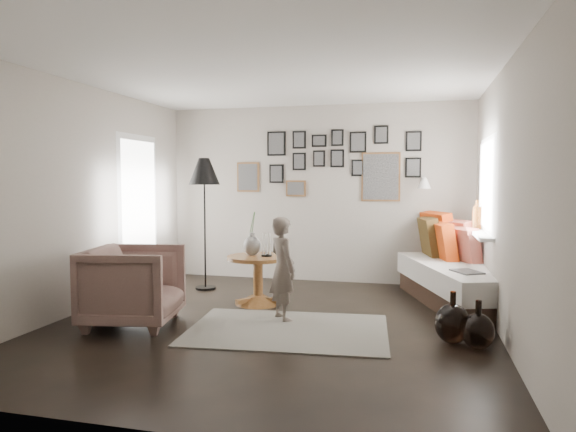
% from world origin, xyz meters
% --- Properties ---
extents(ground, '(4.80, 4.80, 0.00)m').
position_xyz_m(ground, '(0.00, 0.00, 0.00)').
color(ground, black).
rests_on(ground, ground).
extents(wall_back, '(4.50, 0.00, 4.50)m').
position_xyz_m(wall_back, '(0.00, 2.40, 1.30)').
color(wall_back, '#A69D91').
rests_on(wall_back, ground).
extents(wall_front, '(4.50, 0.00, 4.50)m').
position_xyz_m(wall_front, '(0.00, -2.40, 1.30)').
color(wall_front, '#A69D91').
rests_on(wall_front, ground).
extents(wall_left, '(0.00, 4.80, 4.80)m').
position_xyz_m(wall_left, '(-2.25, 0.00, 1.30)').
color(wall_left, '#A69D91').
rests_on(wall_left, ground).
extents(wall_right, '(0.00, 4.80, 4.80)m').
position_xyz_m(wall_right, '(2.25, 0.00, 1.30)').
color(wall_right, '#A69D91').
rests_on(wall_right, ground).
extents(ceiling, '(4.80, 4.80, 0.00)m').
position_xyz_m(ceiling, '(0.00, 0.00, 2.60)').
color(ceiling, white).
rests_on(ceiling, wall_back).
extents(door_left, '(0.00, 2.14, 2.14)m').
position_xyz_m(door_left, '(-2.23, 1.20, 1.05)').
color(door_left, white).
rests_on(door_left, wall_left).
extents(window_right, '(0.15, 1.32, 1.30)m').
position_xyz_m(window_right, '(2.18, 1.34, 0.93)').
color(window_right, white).
rests_on(window_right, wall_right).
extents(gallery_wall, '(2.74, 0.03, 1.08)m').
position_xyz_m(gallery_wall, '(0.29, 2.38, 1.74)').
color(gallery_wall, brown).
rests_on(gallery_wall, wall_back).
extents(wall_sconce, '(0.18, 0.36, 0.16)m').
position_xyz_m(wall_sconce, '(1.55, 2.13, 1.46)').
color(wall_sconce, white).
rests_on(wall_sconce, wall_back).
extents(rug, '(2.09, 1.55, 0.01)m').
position_xyz_m(rug, '(0.22, -0.19, 0.01)').
color(rug, '#B4AF9E').
rests_on(rug, ground).
extents(pedestal_table, '(0.75, 0.75, 0.59)m').
position_xyz_m(pedestal_table, '(-0.40, 0.80, 0.27)').
color(pedestal_table, brown).
rests_on(pedestal_table, ground).
extents(vase, '(0.21, 0.21, 0.53)m').
position_xyz_m(vase, '(-0.48, 0.82, 0.75)').
color(vase, black).
rests_on(vase, pedestal_table).
extents(candles, '(0.13, 0.13, 0.28)m').
position_xyz_m(candles, '(-0.29, 0.80, 0.72)').
color(candles, black).
rests_on(candles, pedestal_table).
extents(daybed, '(1.58, 2.36, 1.08)m').
position_xyz_m(daybed, '(2.00, 1.43, 0.34)').
color(daybed, black).
rests_on(daybed, ground).
extents(magazine_on_daybed, '(0.37, 0.41, 0.02)m').
position_xyz_m(magazine_on_daybed, '(2.00, 0.77, 0.50)').
color(magazine_on_daybed, black).
rests_on(magazine_on_daybed, daybed).
extents(armchair, '(1.05, 1.03, 0.82)m').
position_xyz_m(armchair, '(-1.38, -0.39, 0.41)').
color(armchair, brown).
rests_on(armchair, ground).
extents(armchair_cushion, '(0.43, 0.43, 0.17)m').
position_xyz_m(armchair_cushion, '(-1.35, -0.34, 0.48)').
color(armchair_cushion, white).
rests_on(armchair_cushion, armchair).
extents(floor_lamp, '(0.42, 0.42, 1.80)m').
position_xyz_m(floor_lamp, '(-1.36, 1.44, 1.55)').
color(floor_lamp, black).
rests_on(floor_lamp, ground).
extents(magazine_basket, '(0.42, 0.42, 0.40)m').
position_xyz_m(magazine_basket, '(-1.88, -0.30, 0.20)').
color(magazine_basket, black).
rests_on(magazine_basket, ground).
extents(demijohn_large, '(0.32, 0.32, 0.49)m').
position_xyz_m(demijohn_large, '(1.79, -0.22, 0.19)').
color(demijohn_large, black).
rests_on(demijohn_large, ground).
extents(demijohn_small, '(0.28, 0.28, 0.44)m').
position_xyz_m(demijohn_small, '(2.00, -0.34, 0.17)').
color(demijohn_small, black).
rests_on(demijohn_small, ground).
extents(child, '(0.47, 0.48, 1.12)m').
position_xyz_m(child, '(0.07, 0.18, 0.56)').
color(child, '#675A51').
rests_on(child, ground).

